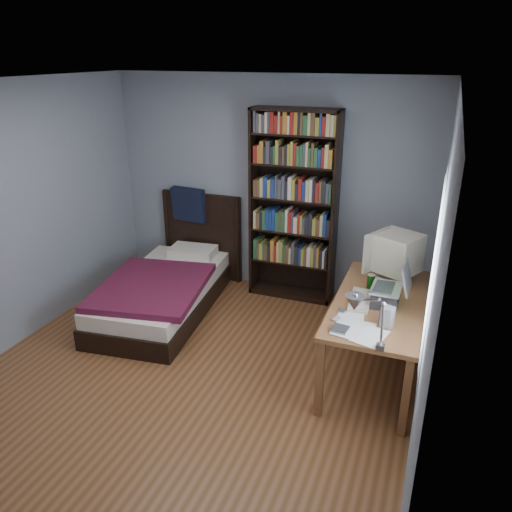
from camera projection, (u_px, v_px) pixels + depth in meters
name	position (u px, v px, depth m)	size (l,w,h in m)	color
room	(185.00, 249.00, 3.96)	(4.20, 4.24, 2.50)	brown
desk	(383.00, 310.00, 4.77)	(0.75, 1.57, 0.73)	brown
crt_monitor	(395.00, 253.00, 4.60)	(0.53, 0.49, 0.45)	beige
laptop	(388.00, 293.00, 4.16)	(0.32, 0.33, 0.39)	#2D2D30
desk_lamp	(360.00, 308.00, 3.11)	(0.24, 0.52, 0.62)	#99999E
keyboard	(360.00, 300.00, 4.25)	(0.17, 0.43, 0.03)	#B8AC99
speaker	(387.00, 317.00, 3.84)	(0.08, 0.08, 0.17)	gray
soda_can	(371.00, 282.00, 4.48)	(0.07, 0.07, 0.13)	#083607
mouse	(379.00, 286.00, 4.51)	(0.06, 0.10, 0.03)	silver
phone_silver	(342.00, 311.00, 4.09)	(0.04, 0.09, 0.02)	silver
phone_grey	(336.00, 319.00, 3.97)	(0.04, 0.08, 0.02)	gray
external_drive	(340.00, 330.00, 3.81)	(0.12, 0.12, 0.03)	gray
bookshelf	(293.00, 207.00, 5.59)	(0.97, 0.30, 2.17)	black
bed	(167.00, 286.00, 5.62)	(1.26, 2.12, 1.16)	black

